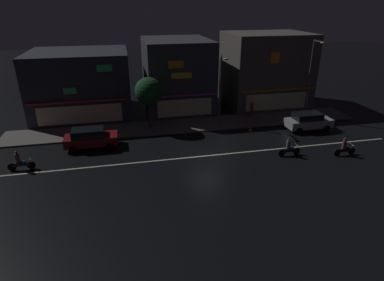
# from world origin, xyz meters

# --- Properties ---
(ground_plane) EXTENTS (140.00, 140.00, 0.00)m
(ground_plane) POSITION_xyz_m (0.00, 0.00, 0.00)
(ground_plane) COLOR black
(lane_divider_stripe) EXTENTS (32.75, 0.16, 0.01)m
(lane_divider_stripe) POSITION_xyz_m (0.00, 0.00, 0.01)
(lane_divider_stripe) COLOR beige
(lane_divider_stripe) RESTS_ON ground
(sidewalk_far) EXTENTS (34.48, 3.79, 0.14)m
(sidewalk_far) POSITION_xyz_m (0.00, 7.00, 0.07)
(sidewalk_far) COLOR #5B5954
(sidewalk_far) RESTS_ON ground
(storefront_left_block) EXTENTS (9.90, 8.79, 6.73)m
(storefront_left_block) POSITION_xyz_m (-10.34, 13.20, 3.36)
(storefront_left_block) COLOR #2D333D
(storefront_left_block) RESTS_ON ground
(storefront_center_block) EXTENTS (7.09, 9.01, 7.67)m
(storefront_center_block) POSITION_xyz_m (-0.00, 13.32, 3.83)
(storefront_center_block) COLOR #383A3F
(storefront_center_block) RESTS_ON ground
(storefront_right_block) EXTENTS (9.10, 7.60, 8.19)m
(storefront_right_block) POSITION_xyz_m (10.34, 12.62, 4.09)
(storefront_right_block) COLOR #56514C
(storefront_right_block) RESTS_ON ground
(streetlamp_west) EXTENTS (0.44, 1.64, 6.72)m
(streetlamp_west) POSITION_xyz_m (3.11, 6.60, 4.13)
(streetlamp_west) COLOR #47494C
(streetlamp_west) RESTS_ON sidewalk_far
(streetlamp_mid) EXTENTS (0.44, 1.64, 7.87)m
(streetlamp_mid) POSITION_xyz_m (12.44, 6.51, 4.73)
(streetlamp_mid) COLOR #47494C
(streetlamp_mid) RESTS_ON sidewalk_far
(pedestrian_on_sidewalk) EXTENTS (0.33, 0.33, 1.73)m
(pedestrian_on_sidewalk) POSITION_xyz_m (6.93, 7.82, 0.95)
(pedestrian_on_sidewalk) COLOR brown
(pedestrian_on_sidewalk) RESTS_ON sidewalk_far
(street_tree) EXTENTS (2.59, 2.59, 4.86)m
(street_tree) POSITION_xyz_m (-3.78, 7.09, 3.68)
(street_tree) COLOR #473323
(street_tree) RESTS_ON sidewalk_far
(parked_car_near_kerb) EXTENTS (4.30, 1.98, 1.67)m
(parked_car_near_kerb) POSITION_xyz_m (10.99, 3.53, 0.87)
(parked_car_near_kerb) COLOR #9EA0A5
(parked_car_near_kerb) RESTS_ON ground
(parked_car_trailing) EXTENTS (4.30, 1.98, 1.67)m
(parked_car_trailing) POSITION_xyz_m (-9.10, 3.71, 0.87)
(parked_car_trailing) COLOR maroon
(parked_car_trailing) RESTS_ON ground
(motorcycle_lead) EXTENTS (1.90, 0.60, 1.52)m
(motorcycle_lead) POSITION_xyz_m (-13.87, 0.70, 0.63)
(motorcycle_lead) COLOR black
(motorcycle_lead) RESTS_ON ground
(motorcycle_following) EXTENTS (1.90, 0.60, 1.52)m
(motorcycle_following) POSITION_xyz_m (6.44, -1.30, 0.63)
(motorcycle_following) COLOR black
(motorcycle_following) RESTS_ON ground
(motorcycle_opposite_lane) EXTENTS (1.90, 0.60, 1.52)m
(motorcycle_opposite_lane) POSITION_xyz_m (10.82, -2.20, 0.63)
(motorcycle_opposite_lane) COLOR black
(motorcycle_opposite_lane) RESTS_ON ground
(traffic_cone) EXTENTS (0.36, 0.36, 0.55)m
(traffic_cone) POSITION_xyz_m (5.49, 4.37, 0.28)
(traffic_cone) COLOR orange
(traffic_cone) RESTS_ON ground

